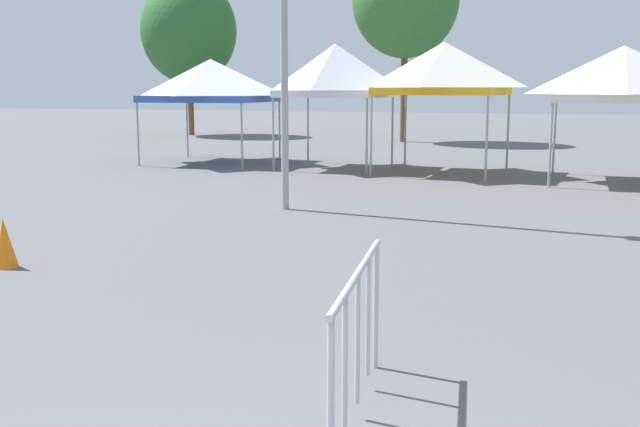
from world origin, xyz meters
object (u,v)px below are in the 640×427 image
Objects in this scene: canopy_tent_far_right at (623,74)px; tree_behind_tents_left at (189,31)px; canopy_tent_left_of_center at (335,71)px; traffic_cone_lot_center at (4,243)px; canopy_tent_behind_center at (211,81)px; canopy_tent_far_left at (444,69)px; crowd_barrier_near_person at (358,315)px.

tree_behind_tents_left is at bearing 145.01° from canopy_tent_far_right.
traffic_cone_lot_center is (-0.12, -13.17, -2.47)m from canopy_tent_left_of_center.
canopy_tent_far_right is 5.15× the size of traffic_cone_lot_center.
canopy_tent_behind_center is 4.14m from canopy_tent_left_of_center.
canopy_tent_behind_center is 1.11× the size of canopy_tent_far_right.
canopy_tent_far_left is (7.31, -0.59, 0.29)m from canopy_tent_behind_center.
canopy_tent_left_of_center reaches higher than canopy_tent_behind_center.
canopy_tent_behind_center is 0.48× the size of tree_behind_tents_left.
canopy_tent_far_left is 15.93m from crowd_barrier_near_person.
traffic_cone_lot_center is (-7.76, -12.17, -2.31)m from canopy_tent_far_right.
crowd_barrier_near_person is at bearing -71.12° from canopy_tent_left_of_center.
canopy_tent_far_right is at bearing -34.99° from tree_behind_tents_left.
canopy_tent_far_left reaches higher than canopy_tent_behind_center.
canopy_tent_left_of_center reaches higher than canopy_tent_far_left.
canopy_tent_far_right is 1.59× the size of crowd_barrier_near_person.
tree_behind_tents_left is 33.58m from crowd_barrier_near_person.
canopy_tent_left_of_center is 3.21m from canopy_tent_far_left.
canopy_tent_behind_center is 1.04× the size of canopy_tent_left_of_center.
tree_behind_tents_left is (-7.60, 12.30, 2.55)m from canopy_tent_behind_center.
canopy_tent_behind_center reaches higher than crowd_barrier_near_person.
canopy_tent_left_of_center reaches higher than traffic_cone_lot_center.
canopy_tent_left_of_center is at bearing -46.96° from tree_behind_tents_left.
canopy_tent_left_of_center is at bearing 108.88° from crowd_barrier_near_person.
tree_behind_tents_left reaches higher than canopy_tent_behind_center.
canopy_tent_far_left is at bearing -4.63° from canopy_tent_behind_center.
canopy_tent_far_left is at bearing -6.17° from canopy_tent_left_of_center.
crowd_barrier_near_person is at bearing -81.71° from canopy_tent_far_left.
traffic_cone_lot_center is at bearing -65.73° from tree_behind_tents_left.
canopy_tent_far_right reaches higher than crowd_barrier_near_person.
canopy_tent_far_right is (4.45, -0.65, -0.18)m from canopy_tent_far_left.
crowd_barrier_near_person is 3.25× the size of traffic_cone_lot_center.
crowd_barrier_near_person is (17.18, -28.52, -4.32)m from tree_behind_tents_left.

